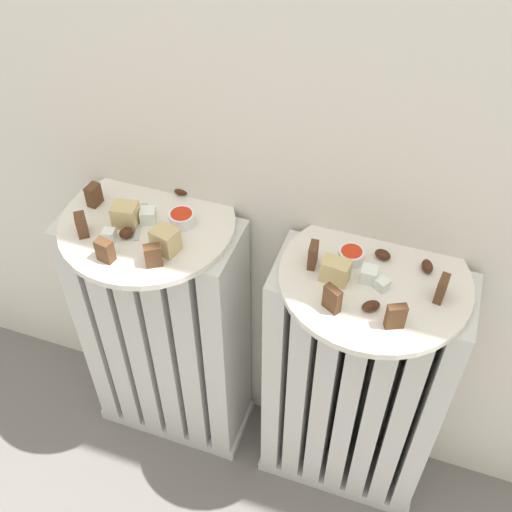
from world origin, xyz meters
name	(u,v)px	position (x,y,z in m)	size (l,w,h in m)	color
radiator_left	(166,337)	(-0.20, 0.28, 0.30)	(0.33, 0.14, 0.60)	silver
radiator_right	(353,390)	(0.20, 0.28, 0.30)	(0.33, 0.14, 0.60)	silver
plate_left	(148,224)	(-0.20, 0.28, 0.61)	(0.30, 0.30, 0.01)	silver
plate_right	(375,279)	(0.20, 0.28, 0.61)	(0.30, 0.30, 0.01)	silver
dark_cake_slice_left_0	(94,195)	(-0.30, 0.29, 0.63)	(0.03, 0.02, 0.04)	#56351E
dark_cake_slice_left_1	(81,225)	(-0.28, 0.22, 0.63)	(0.03, 0.02, 0.04)	#56351E
dark_cake_slice_left_2	(105,251)	(-0.21, 0.18, 0.63)	(0.03, 0.02, 0.04)	#56351E
dark_cake_slice_left_3	(153,255)	(-0.14, 0.19, 0.63)	(0.03, 0.02, 0.04)	#56351E
marble_cake_slice_left_0	(165,240)	(-0.13, 0.23, 0.64)	(0.04, 0.03, 0.04)	tan
marble_cake_slice_left_1	(126,215)	(-0.22, 0.26, 0.63)	(0.04, 0.03, 0.04)	tan
turkish_delight_left_0	(109,235)	(-0.23, 0.22, 0.62)	(0.02, 0.02, 0.02)	white
turkish_delight_left_1	(148,216)	(-0.19, 0.28, 0.63)	(0.03, 0.03, 0.03)	white
medjool_date_left_0	(126,233)	(-0.21, 0.23, 0.62)	(0.02, 0.02, 0.02)	#3D1E0F
medjool_date_left_1	(182,192)	(-0.17, 0.36, 0.62)	(0.03, 0.01, 0.01)	#3D1E0F
jam_bowl_left	(182,218)	(-0.14, 0.29, 0.63)	(0.04, 0.04, 0.02)	white
dark_cake_slice_right_0	(313,255)	(0.10, 0.27, 0.64)	(0.03, 0.01, 0.04)	#56351E
dark_cake_slice_right_1	(332,299)	(0.15, 0.19, 0.64)	(0.03, 0.01, 0.04)	#56351E
dark_cake_slice_right_2	(396,316)	(0.24, 0.19, 0.64)	(0.03, 0.01, 0.04)	#56351E
dark_cake_slice_right_3	(442,289)	(0.29, 0.27, 0.64)	(0.03, 0.01, 0.04)	#56351E
marble_cake_slice_right_0	(335,271)	(0.14, 0.25, 0.63)	(0.04, 0.03, 0.04)	tan
turkish_delight_right_0	(382,285)	(0.21, 0.26, 0.62)	(0.02, 0.02, 0.02)	white
turkish_delight_right_1	(369,274)	(0.19, 0.27, 0.63)	(0.02, 0.02, 0.02)	white
medjool_date_right_0	(427,266)	(0.27, 0.32, 0.62)	(0.03, 0.02, 0.02)	#3D1E0F
medjool_date_right_1	(383,255)	(0.20, 0.32, 0.62)	(0.03, 0.02, 0.02)	#3D1E0F
medjool_date_right_2	(371,306)	(0.20, 0.21, 0.62)	(0.03, 0.02, 0.01)	#3D1E0F
jam_bowl_right	(351,255)	(0.15, 0.30, 0.63)	(0.04, 0.04, 0.02)	white
fork	(140,218)	(-0.21, 0.28, 0.62)	(0.05, 0.09, 0.00)	#B7B7BC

